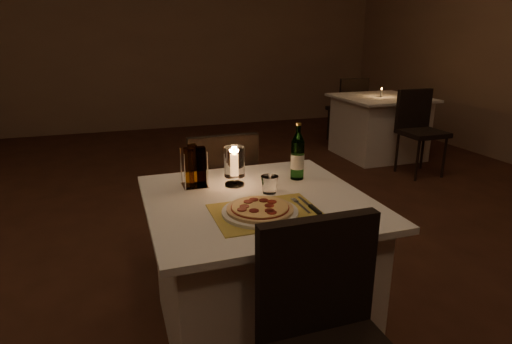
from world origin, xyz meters
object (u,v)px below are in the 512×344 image
object	(u,v)px
chair_near	(329,330)
chair_far	(220,187)
pizza	(260,208)
plate	(260,212)
water_bottle	(298,157)
hurricane_candle	(234,163)
main_table	(257,268)
neighbor_table_right	(378,126)
tumbler	(270,184)

from	to	relation	value
chair_near	chair_far	world-z (taller)	same
pizza	plate	bearing A→B (deg)	-30.43
water_bottle	hurricane_candle	size ratio (longest dim) A/B	1.49
pizza	hurricane_candle	world-z (taller)	hurricane_candle
main_table	hurricane_candle	world-z (taller)	hurricane_candle
pizza	water_bottle	world-z (taller)	water_bottle
main_table	neighbor_table_right	size ratio (longest dim) A/B	1.00
pizza	hurricane_candle	distance (m)	0.39
chair_far	water_bottle	bearing A→B (deg)	-60.97
tumbler	neighbor_table_right	xyz separation A→B (m)	(2.43, 2.66, -0.41)
tumbler	water_bottle	size ratio (longest dim) A/B	0.28
hurricane_candle	pizza	bearing A→B (deg)	-89.92
main_table	water_bottle	size ratio (longest dim) A/B	3.41
tumbler	hurricane_candle	size ratio (longest dim) A/B	0.42
chair_near	neighbor_table_right	xyz separation A→B (m)	(2.50, 3.42, -0.18)
tumbler	neighbor_table_right	size ratio (longest dim) A/B	0.08
chair_near	tumbler	bearing A→B (deg)	84.25
main_table	chair_far	distance (m)	0.74
chair_far	neighbor_table_right	size ratio (longest dim) A/B	0.90
water_bottle	main_table	bearing A→B (deg)	-145.18
chair_far	main_table	bearing A→B (deg)	-90.00
plate	hurricane_candle	distance (m)	0.40
chair_near	hurricane_candle	distance (m)	0.97
plate	tumbler	xyz separation A→B (m)	(0.13, 0.23, 0.03)
hurricane_candle	water_bottle	bearing A→B (deg)	-0.57
tumbler	chair_far	bearing A→B (deg)	96.56
pizza	main_table	bearing A→B (deg)	74.42
plate	neighbor_table_right	bearing A→B (deg)	48.47
neighbor_table_right	main_table	bearing A→B (deg)	-132.80
chair_far	tumbler	distance (m)	0.71
chair_near	tumbler	size ratio (longest dim) A/B	10.77
plate	pizza	xyz separation A→B (m)	(-0.00, 0.00, 0.02)
water_bottle	pizza	bearing A→B (deg)	-131.59
chair_far	plate	bearing A→B (deg)	-93.20
plate	pizza	size ratio (longest dim) A/B	1.14
chair_far	pizza	size ratio (longest dim) A/B	3.21
pizza	hurricane_candle	bearing A→B (deg)	90.08
main_table	chair_near	world-z (taller)	chair_near
pizza	tumbler	distance (m)	0.26
neighbor_table_right	chair_far	bearing A→B (deg)	-141.53
water_bottle	hurricane_candle	distance (m)	0.34
main_table	chair_near	bearing A→B (deg)	-90.00
chair_far	plate	size ratio (longest dim) A/B	2.81
chair_near	neighbor_table_right	bearing A→B (deg)	53.78
chair_far	tumbler	bearing A→B (deg)	-83.44
main_table	neighbor_table_right	bearing A→B (deg)	47.20
main_table	chair_far	size ratio (longest dim) A/B	1.11
chair_near	hurricane_candle	world-z (taller)	hurricane_candle
chair_near	pizza	size ratio (longest dim) A/B	3.21
pizza	neighbor_table_right	distance (m)	3.87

